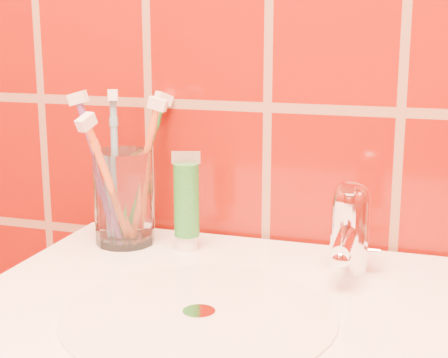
% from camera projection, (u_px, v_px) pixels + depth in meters
% --- Properties ---
extents(glass_tumbler, '(0.10, 0.10, 0.13)m').
position_uv_depth(glass_tumbler, '(124.00, 197.00, 0.97)').
color(glass_tumbler, white).
rests_on(glass_tumbler, pedestal_sink).
extents(toothpaste_tube, '(0.04, 0.04, 0.14)m').
position_uv_depth(toothpaste_tube, '(187.00, 204.00, 0.94)').
color(toothpaste_tube, white).
rests_on(toothpaste_tube, pedestal_sink).
extents(faucet, '(0.05, 0.11, 0.12)m').
position_uv_depth(faucet, '(349.00, 224.00, 0.85)').
color(faucet, white).
rests_on(faucet, pedestal_sink).
extents(toothbrush_0, '(0.09, 0.08, 0.21)m').
position_uv_depth(toothbrush_0, '(143.00, 172.00, 0.97)').
color(toothbrush_0, orange).
rests_on(toothbrush_0, glass_tumbler).
extents(toothbrush_1, '(0.10, 0.09, 0.22)m').
position_uv_depth(toothbrush_1, '(101.00, 171.00, 0.96)').
color(toothbrush_1, '#6B4390').
rests_on(toothbrush_1, glass_tumbler).
extents(toothbrush_2, '(0.07, 0.09, 0.23)m').
position_uv_depth(toothbrush_2, '(115.00, 168.00, 0.97)').
color(toothbrush_2, '#6BA1BE').
rests_on(toothbrush_2, glass_tumbler).
extents(toothbrush_3, '(0.09, 0.18, 0.22)m').
position_uv_depth(toothbrush_3, '(110.00, 184.00, 0.92)').
color(toothbrush_3, orange).
rests_on(toothbrush_3, glass_tumbler).
extents(toothbrush_4, '(0.14, 0.18, 0.23)m').
position_uv_depth(toothbrush_4, '(142.00, 168.00, 0.99)').
color(toothbrush_4, '#207A2C').
rests_on(toothbrush_4, glass_tumbler).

